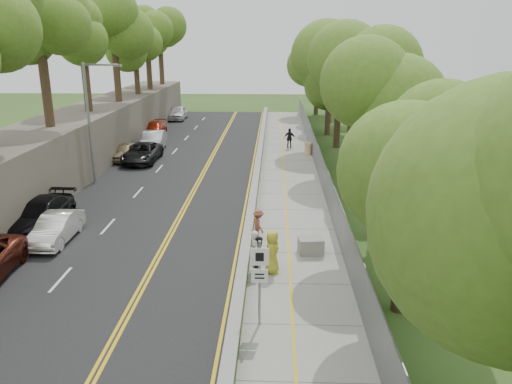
{
  "coord_description": "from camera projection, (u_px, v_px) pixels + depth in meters",
  "views": [
    {
      "loc": [
        1.52,
        -18.08,
        9.53
      ],
      "look_at": [
        0.5,
        8.0,
        1.4
      ],
      "focal_mm": 35.0,
      "sensor_mm": 36.0,
      "label": 1
    }
  ],
  "objects": [
    {
      "name": "painter_2",
      "position": [
        259.0,
        254.0,
        20.81
      ],
      "size": [
        0.8,
        0.92,
        1.6
      ],
      "primitive_type": "imported",
      "rotation": [
        0.0,
        0.0,
        1.85
      ],
      "color": "black",
      "rests_on": "sidewalk"
    },
    {
      "name": "car_8",
      "position": [
        178.0,
        113.0,
        59.84
      ],
      "size": [
        1.99,
        4.76,
        1.61
      ],
      "primitive_type": "imported",
      "rotation": [
        0.0,
        0.0,
        0.02
      ],
      "color": "white",
      "rests_on": "road"
    },
    {
      "name": "painter_1",
      "position": [
        255.0,
        252.0,
        20.77
      ],
      "size": [
        0.63,
        0.78,
        1.85
      ],
      "primitive_type": "imported",
      "rotation": [
        0.0,
        0.0,
        1.89
      ],
      "color": "silver",
      "rests_on": "sidewalk"
    },
    {
      "name": "sidewalk",
      "position": [
        290.0,
        181.0,
        34.35
      ],
      "size": [
        4.2,
        66.0,
        0.05
      ],
      "primitive_type": "cube",
      "color": "gray",
      "rests_on": "ground"
    },
    {
      "name": "streetlight",
      "position": [
        92.0,
        115.0,
        32.51
      ],
      "size": [
        2.52,
        0.22,
        8.0
      ],
      "color": "gray",
      "rests_on": "ground"
    },
    {
      "name": "construction_barrel",
      "position": [
        308.0,
        149.0,
        41.81
      ],
      "size": [
        0.62,
        0.62,
        1.02
      ],
      "primitive_type": "cylinder",
      "color": "orange",
      "rests_on": "sidewalk"
    },
    {
      "name": "car_6",
      "position": [
        142.0,
        153.0,
        39.42
      ],
      "size": [
        2.46,
        5.29,
        1.47
      ],
      "primitive_type": "imported",
      "rotation": [
        0.0,
        0.0,
        0.01
      ],
      "color": "black",
      "rests_on": "road"
    },
    {
      "name": "jersey_barrier",
      "position": [
        256.0,
        177.0,
        34.35
      ],
      "size": [
        0.42,
        66.0,
        0.6
      ],
      "primitive_type": "cube",
      "color": "#77DF21",
      "rests_on": "ground"
    },
    {
      "name": "car_7",
      "position": [
        153.0,
        129.0,
        49.54
      ],
      "size": [
        2.06,
        4.96,
        1.43
      ],
      "primitive_type": "imported",
      "rotation": [
        0.0,
        0.0,
        0.01
      ],
      "color": "#A02611",
      "rests_on": "road"
    },
    {
      "name": "concrete_block",
      "position": [
        311.0,
        246.0,
        22.76
      ],
      "size": [
        1.2,
        0.95,
        0.75
      ],
      "primitive_type": "cube",
      "rotation": [
        0.0,
        0.0,
        0.1
      ],
      "color": "gray",
      "rests_on": "sidewalk"
    },
    {
      "name": "signpost",
      "position": [
        260.0,
        274.0,
        16.64
      ],
      "size": [
        0.62,
        0.09,
        3.1
      ],
      "color": "gray",
      "rests_on": "sidewalk"
    },
    {
      "name": "road",
      "position": [
        175.0,
        180.0,
        34.65
      ],
      "size": [
        11.2,
        66.0,
        0.04
      ],
      "primitive_type": "cube",
      "color": "black",
      "rests_on": "ground"
    },
    {
      "name": "trees_embankment",
      "position": [
        49.0,
        21.0,
        31.81
      ],
      "size": [
        6.4,
        66.0,
        13.0
      ],
      "primitive_type": null,
      "color": "#568225",
      "rests_on": "rock_embankment"
    },
    {
      "name": "person_far",
      "position": [
        290.0,
        138.0,
        44.19
      ],
      "size": [
        1.09,
        0.55,
        1.78
      ],
      "primitive_type": "imported",
      "rotation": [
        0.0,
        0.0,
        3.02
      ],
      "color": "black",
      "rests_on": "sidewalk"
    },
    {
      "name": "ground",
      "position": [
        236.0,
        284.0,
        20.14
      ],
      "size": [
        140.0,
        140.0,
        0.0
      ],
      "primitive_type": "plane",
      "color": "#33511E",
      "rests_on": "ground"
    },
    {
      "name": "painter_3",
      "position": [
        258.0,
        225.0,
        24.21
      ],
      "size": [
        0.9,
        1.13,
        1.53
      ],
      "primitive_type": "imported",
      "rotation": [
        0.0,
        0.0,
        1.96
      ],
      "color": "brown",
      "rests_on": "sidewalk"
    },
    {
      "name": "car_5",
      "position": [
        153.0,
        141.0,
        43.34
      ],
      "size": [
        2.16,
        5.17,
        1.66
      ],
      "primitive_type": "imported",
      "rotation": [
        0.0,
        0.0,
        0.08
      ],
      "color": "#B9BBC1",
      "rests_on": "road"
    },
    {
      "name": "car_1",
      "position": [
        56.0,
        228.0,
        24.05
      ],
      "size": [
        1.48,
        4.09,
        1.34
      ],
      "primitive_type": "imported",
      "rotation": [
        0.0,
        0.0,
        0.01
      ],
      "color": "white",
      "rests_on": "road"
    },
    {
      "name": "trees_fenceside",
      "position": [
        361.0,
        78.0,
        32.11
      ],
      "size": [
        7.0,
        66.0,
        14.0
      ],
      "primitive_type": null,
      "color": "#5B8529",
      "rests_on": "ground"
    },
    {
      "name": "car_3",
      "position": [
        40.0,
        215.0,
        25.61
      ],
      "size": [
        2.28,
        5.3,
        1.52
      ],
      "primitive_type": "imported",
      "rotation": [
        0.0,
        0.0,
        -0.03
      ],
      "color": "black",
      "rests_on": "road"
    },
    {
      "name": "chainlink_fence",
      "position": [
        321.0,
        168.0,
        33.98
      ],
      "size": [
        0.04,
        66.0,
        2.0
      ],
      "primitive_type": "cube",
      "color": "slate",
      "rests_on": "ground"
    },
    {
      "name": "painter_0",
      "position": [
        272.0,
        252.0,
        20.75
      ],
      "size": [
        0.65,
        0.94,
        1.84
      ],
      "primitive_type": "imported",
      "rotation": [
        0.0,
        0.0,
        1.65
      ],
      "color": "gold",
      "rests_on": "sidewalk"
    },
    {
      "name": "rock_embankment",
      "position": [
        57.0,
        151.0,
        34.36
      ],
      "size": [
        5.0,
        66.0,
        4.0
      ],
      "primitive_type": "cube",
      "color": "#595147",
      "rests_on": "ground"
    },
    {
      "name": "car_4",
      "position": [
        125.0,
        152.0,
        40.12
      ],
      "size": [
        1.99,
        4.09,
        1.35
      ],
      "primitive_type": "imported",
      "rotation": [
        0.0,
        0.0,
        -0.1
      ],
      "color": "#C6B38A",
      "rests_on": "road"
    }
  ]
}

